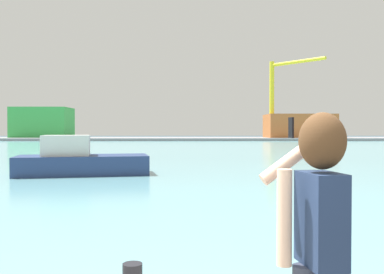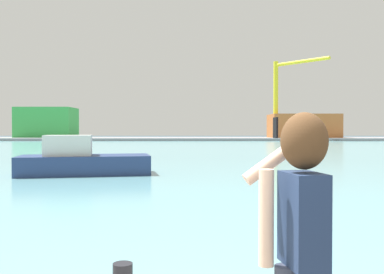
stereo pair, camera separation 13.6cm
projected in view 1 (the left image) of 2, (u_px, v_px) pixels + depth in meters
ground_plane at (187, 148)px, 52.58m from camera, size 220.00×220.00×0.00m
harbor_water at (187, 147)px, 54.58m from camera, size 140.00×100.00×0.02m
far_shore_dock at (187, 139)px, 94.57m from camera, size 140.00×20.00×0.55m
person_photographer at (319, 225)px, 2.55m from camera, size 0.53×0.55×1.74m
boat_moored at (79, 161)px, 20.90m from camera, size 6.66×3.73×1.94m
warehouse_left at (43, 123)px, 95.93m from camera, size 12.23×8.61×6.70m
warehouse_right at (299, 126)px, 93.77m from camera, size 14.40×9.32×5.10m
port_crane at (279, 90)px, 90.18m from camera, size 9.23×10.30×16.35m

